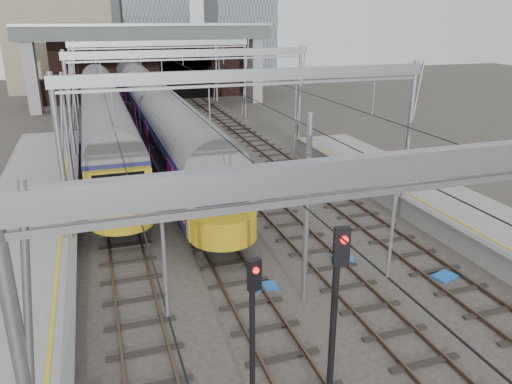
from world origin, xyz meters
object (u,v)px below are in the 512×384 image
object	(u,v)px
signal_near_centre	(336,300)
train_main	(137,89)
train_second	(104,117)
signal_near_left	(253,317)

from	to	relation	value
signal_near_centre	train_main	bearing A→B (deg)	100.97
train_second	signal_near_left	world-z (taller)	train_second
train_main	train_second	size ratio (longest dim) A/B	2.00
train_second	signal_near_centre	distance (m)	30.46
train_main	signal_near_centre	xyz separation A→B (m)	(0.45, -45.04, 0.68)
signal_near_left	train_main	bearing A→B (deg)	67.81
train_main	signal_near_left	size ratio (longest dim) A/B	15.66
train_main	train_second	distance (m)	15.44
train_main	signal_near_centre	world-z (taller)	signal_near_centre
train_main	signal_near_centre	size ratio (longest dim) A/B	13.30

